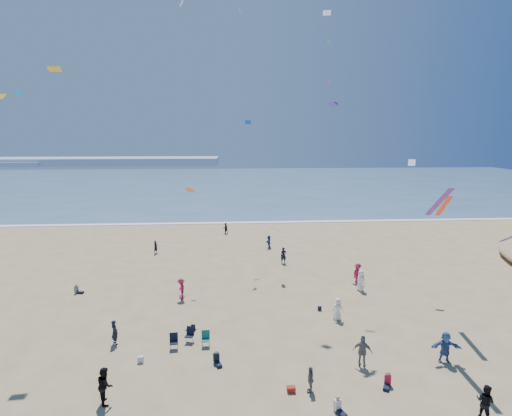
{
  "coord_description": "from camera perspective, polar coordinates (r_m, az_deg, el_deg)",
  "views": [
    {
      "loc": [
        0.47,
        -15.41,
        13.48
      ],
      "look_at": [
        2.0,
        8.0,
        9.16
      ],
      "focal_mm": 28.0,
      "sensor_mm": 36.0,
      "label": 1
    }
  ],
  "objects": [
    {
      "name": "ocean",
      "position": [
        111.22,
        -3.97,
        3.47
      ],
      "size": [
        220.0,
        100.0,
        0.06
      ],
      "primitive_type": "cube",
      "color": "#476B84",
      "rests_on": "ground"
    },
    {
      "name": "headland_far",
      "position": [
        195.38,
        -21.91,
        6.21
      ],
      "size": [
        110.0,
        20.0,
        3.2
      ],
      "primitive_type": "cube",
      "color": "#7A8EA8",
      "rests_on": "ground"
    },
    {
      "name": "standing_flyers",
      "position": [
        31.52,
        3.78,
        -13.13
      ],
      "size": [
        31.27,
        38.35,
        1.92
      ],
      "color": "white",
      "rests_on": "ground"
    },
    {
      "name": "kites_aloft",
      "position": [
        29.71,
        12.9,
        10.75
      ],
      "size": [
        33.28,
        33.48,
        25.68
      ],
      "color": "#582392",
      "rests_on": "ground"
    },
    {
      "name": "chair_cluster",
      "position": [
        27.43,
        -9.46,
        -17.95
      ],
      "size": [
        2.64,
        1.5,
        1.0
      ],
      "color": "black",
      "rests_on": "ground"
    },
    {
      "name": "black_backpack",
      "position": [
        29.43,
        -8.97,
        -16.53
      ],
      "size": [
        0.3,
        0.22,
        0.38
      ],
      "primitive_type": "cube",
      "color": "black",
      "rests_on": "ground"
    },
    {
      "name": "seated_group",
      "position": [
        24.0,
        -1.62,
        -22.52
      ],
      "size": [
        22.7,
        25.47,
        0.84
      ],
      "color": "white",
      "rests_on": "ground"
    },
    {
      "name": "cooler",
      "position": [
        23.36,
        5.05,
        -24.39
      ],
      "size": [
        0.45,
        0.3,
        0.3
      ],
      "primitive_type": "cube",
      "color": "#9F2116",
      "rests_on": "ground"
    },
    {
      "name": "white_tote",
      "position": [
        26.52,
        -16.16,
        -20.06
      ],
      "size": [
        0.35,
        0.2,
        0.4
      ],
      "primitive_type": "cube",
      "color": "silver",
      "rests_on": "ground"
    },
    {
      "name": "navy_bag",
      "position": [
        32.36,
        9.08,
        -13.98
      ],
      "size": [
        0.28,
        0.18,
        0.34
      ],
      "primitive_type": "cube",
      "color": "black",
      "rests_on": "ground"
    },
    {
      "name": "surf_line",
      "position": [
        61.89,
        -4.09,
        -2.13
      ],
      "size": [
        220.0,
        1.2,
        0.08
      ],
      "primitive_type": "cube",
      "color": "white",
      "rests_on": "ground"
    }
  ]
}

